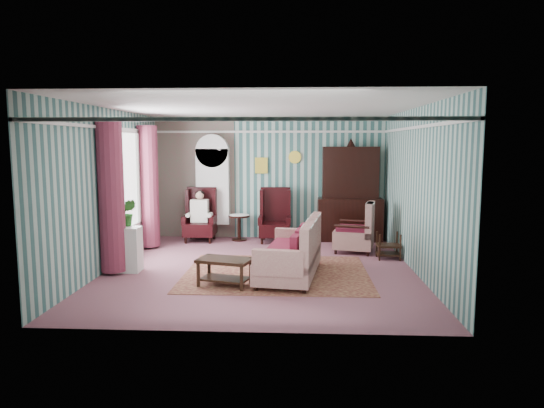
{
  "coord_description": "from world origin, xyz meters",
  "views": [
    {
      "loc": [
        0.64,
        -8.6,
        2.27
      ],
      "look_at": [
        0.18,
        0.6,
        1.12
      ],
      "focal_mm": 32.0,
      "sensor_mm": 36.0,
      "label": 1
    }
  ],
  "objects_px": {
    "bookcase": "(213,192)",
    "floral_armchair": "(354,229)",
    "round_side_table": "(239,228)",
    "wingback_left": "(200,215)",
    "seated_woman": "(200,216)",
    "plant_stand": "(125,249)",
    "wingback_right": "(275,215)",
    "sofa": "(289,247)",
    "coffee_table": "(225,272)",
    "nest_table": "(388,245)",
    "dresser_hutch": "(350,191)"
  },
  "relations": [
    {
      "from": "seated_woman",
      "to": "plant_stand",
      "type": "distance_m",
      "value": 2.87
    },
    {
      "from": "wingback_right",
      "to": "sofa",
      "type": "bearing_deg",
      "value": -82.76
    },
    {
      "from": "wingback_left",
      "to": "floral_armchair",
      "type": "xyz_separation_m",
      "value": [
        3.46,
        -0.95,
        -0.14
      ]
    },
    {
      "from": "wingback_right",
      "to": "sofa",
      "type": "xyz_separation_m",
      "value": [
        0.38,
        -2.98,
        -0.11
      ]
    },
    {
      "from": "round_side_table",
      "to": "nest_table",
      "type": "distance_m",
      "value": 3.6
    },
    {
      "from": "wingback_left",
      "to": "wingback_right",
      "type": "xyz_separation_m",
      "value": [
        1.75,
        0.0,
        0.0
      ]
    },
    {
      "from": "nest_table",
      "to": "sofa",
      "type": "distance_m",
      "value": 2.42
    },
    {
      "from": "round_side_table",
      "to": "dresser_hutch",
      "type": "bearing_deg",
      "value": 2.64
    },
    {
      "from": "wingback_right",
      "to": "nest_table",
      "type": "bearing_deg",
      "value": -33.75
    },
    {
      "from": "sofa",
      "to": "plant_stand",
      "type": "bearing_deg",
      "value": 93.81
    },
    {
      "from": "bookcase",
      "to": "wingback_left",
      "type": "xyz_separation_m",
      "value": [
        -0.25,
        -0.39,
        -0.5
      ]
    },
    {
      "from": "seated_woman",
      "to": "round_side_table",
      "type": "xyz_separation_m",
      "value": [
        0.9,
        0.15,
        -0.29
      ]
    },
    {
      "from": "wingback_right",
      "to": "coffee_table",
      "type": "distance_m",
      "value": 3.63
    },
    {
      "from": "seated_woman",
      "to": "floral_armchair",
      "type": "relative_size",
      "value": 1.21
    },
    {
      "from": "sofa",
      "to": "dresser_hutch",
      "type": "bearing_deg",
      "value": -14.71
    },
    {
      "from": "dresser_hutch",
      "to": "floral_armchair",
      "type": "bearing_deg",
      "value": -92.07
    },
    {
      "from": "wingback_left",
      "to": "wingback_right",
      "type": "bearing_deg",
      "value": 0.0
    },
    {
      "from": "round_side_table",
      "to": "wingback_left",
      "type": "bearing_deg",
      "value": -170.54
    },
    {
      "from": "round_side_table",
      "to": "plant_stand",
      "type": "distance_m",
      "value": 3.36
    },
    {
      "from": "wingback_left",
      "to": "round_side_table",
      "type": "height_order",
      "value": "wingback_left"
    },
    {
      "from": "wingback_left",
      "to": "seated_woman",
      "type": "xyz_separation_m",
      "value": [
        0.0,
        0.0,
        -0.04
      ]
    },
    {
      "from": "round_side_table",
      "to": "floral_armchair",
      "type": "relative_size",
      "value": 0.61
    },
    {
      "from": "nest_table",
      "to": "bookcase",
      "type": "bearing_deg",
      "value": 153.08
    },
    {
      "from": "round_side_table",
      "to": "plant_stand",
      "type": "height_order",
      "value": "plant_stand"
    },
    {
      "from": "wingback_left",
      "to": "plant_stand",
      "type": "distance_m",
      "value": 2.87
    },
    {
      "from": "dresser_hutch",
      "to": "plant_stand",
      "type": "bearing_deg",
      "value": -144.92
    },
    {
      "from": "wingback_left",
      "to": "floral_armchair",
      "type": "height_order",
      "value": "wingback_left"
    },
    {
      "from": "plant_stand",
      "to": "wingback_left",
      "type": "bearing_deg",
      "value": 73.78
    },
    {
      "from": "floral_armchair",
      "to": "plant_stand",
      "type": "bearing_deg",
      "value": 126.56
    },
    {
      "from": "seated_woman",
      "to": "nest_table",
      "type": "bearing_deg",
      "value": -20.85
    },
    {
      "from": "sofa",
      "to": "coffee_table",
      "type": "height_order",
      "value": "sofa"
    },
    {
      "from": "bookcase",
      "to": "seated_woman",
      "type": "height_order",
      "value": "bookcase"
    },
    {
      "from": "floral_armchair",
      "to": "bookcase",
      "type": "bearing_deg",
      "value": 80.95
    },
    {
      "from": "nest_table",
      "to": "floral_armchair",
      "type": "distance_m",
      "value": 0.89
    },
    {
      "from": "seated_woman",
      "to": "coffee_table",
      "type": "xyz_separation_m",
      "value": [
        1.11,
        -3.55,
        -0.37
      ]
    },
    {
      "from": "wingback_right",
      "to": "seated_woman",
      "type": "xyz_separation_m",
      "value": [
        -1.75,
        0.0,
        -0.04
      ]
    },
    {
      "from": "wingback_left",
      "to": "coffee_table",
      "type": "bearing_deg",
      "value": -72.69
    },
    {
      "from": "floral_armchair",
      "to": "coffee_table",
      "type": "bearing_deg",
      "value": 151.53
    },
    {
      "from": "round_side_table",
      "to": "nest_table",
      "type": "xyz_separation_m",
      "value": [
        3.17,
        -1.7,
        -0.03
      ]
    },
    {
      "from": "round_side_table",
      "to": "coffee_table",
      "type": "xyz_separation_m",
      "value": [
        0.21,
        -3.7,
        -0.08
      ]
    },
    {
      "from": "wingback_left",
      "to": "floral_armchair",
      "type": "relative_size",
      "value": 1.28
    },
    {
      "from": "seated_woman",
      "to": "round_side_table",
      "type": "relative_size",
      "value": 1.97
    },
    {
      "from": "plant_stand",
      "to": "sofa",
      "type": "distance_m",
      "value": 2.94
    },
    {
      "from": "bookcase",
      "to": "floral_armchair",
      "type": "xyz_separation_m",
      "value": [
        3.21,
        -1.34,
        -0.63
      ]
    },
    {
      "from": "sofa",
      "to": "wingback_right",
      "type": "bearing_deg",
      "value": 15.45
    },
    {
      "from": "wingback_left",
      "to": "coffee_table",
      "type": "height_order",
      "value": "wingback_left"
    },
    {
      "from": "sofa",
      "to": "floral_armchair",
      "type": "xyz_separation_m",
      "value": [
        1.33,
        2.03,
        -0.03
      ]
    },
    {
      "from": "bookcase",
      "to": "dresser_hutch",
      "type": "relative_size",
      "value": 0.95
    },
    {
      "from": "plant_stand",
      "to": "sofa",
      "type": "bearing_deg",
      "value": -4.4
    },
    {
      "from": "wingback_right",
      "to": "floral_armchair",
      "type": "relative_size",
      "value": 1.28
    }
  ]
}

